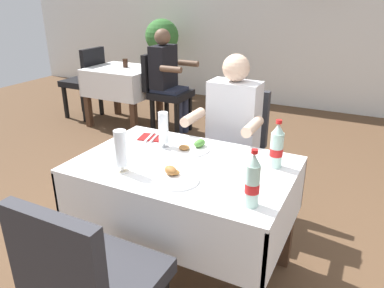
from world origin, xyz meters
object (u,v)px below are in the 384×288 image
(cola_bottle_primary, at_px, (277,147))
(background_chair_right, at_px, (164,88))
(napkin_cutlery_set, at_px, (153,137))
(potted_plant_corner, at_px, (162,44))
(cola_bottle_secondary, at_px, (252,182))
(chair_far_diner_seat, at_px, (233,147))
(background_chair_left, at_px, (86,78))
(main_dining_table, at_px, (184,190))
(beer_glass_middle, at_px, (163,129))
(background_dining_table, at_px, (123,83))
(background_patron, at_px, (168,76))
(beer_glass_left, at_px, (121,152))
(plate_near_camera, at_px, (175,177))
(background_table_tumbler, at_px, (125,63))
(seated_diner_far, at_px, (230,132))
(plate_far_diner, at_px, (192,147))
(chair_near_camera_side, at_px, (92,282))

(cola_bottle_primary, distance_m, background_chair_right, 2.75)
(napkin_cutlery_set, xyz_separation_m, potted_plant_corner, (-1.89, 3.25, 0.13))
(cola_bottle_secondary, height_order, background_chair_right, cola_bottle_secondary)
(chair_far_diner_seat, relative_size, background_chair_left, 1.00)
(background_chair_right, bearing_deg, background_chair_left, 180.00)
(main_dining_table, distance_m, cola_bottle_primary, 0.58)
(chair_far_diner_seat, bearing_deg, beer_glass_middle, -108.68)
(chair_far_diner_seat, distance_m, background_dining_table, 2.46)
(background_patron, bearing_deg, potted_plant_corner, 123.31)
(beer_glass_left, bearing_deg, napkin_cutlery_set, 103.93)
(plate_near_camera, bearing_deg, beer_glass_left, -170.68)
(napkin_cutlery_set, relative_size, background_chair_right, 0.20)
(background_table_tumbler, bearing_deg, chair_far_diner_seat, -34.85)
(main_dining_table, height_order, background_dining_table, same)
(chair_far_diner_seat, height_order, background_chair_left, same)
(beer_glass_middle, xyz_separation_m, cola_bottle_primary, (0.69, 0.04, -0.00))
(seated_diner_far, relative_size, napkin_cutlery_set, 6.42)
(background_chair_left, distance_m, background_chair_right, 1.25)
(background_dining_table, distance_m, background_table_tumbler, 0.26)
(chair_far_diner_seat, height_order, seated_diner_far, seated_diner_far)
(cola_bottle_primary, bearing_deg, plate_far_diner, 179.49)
(cola_bottle_secondary, distance_m, background_chair_right, 3.09)
(napkin_cutlery_set, height_order, background_table_tumbler, background_table_tumbler)
(background_patron, bearing_deg, main_dining_table, -57.53)
(cola_bottle_primary, xyz_separation_m, background_table_tumbler, (-2.50, 2.02, -0.06))
(chair_far_diner_seat, bearing_deg, background_dining_table, 146.36)
(chair_far_diner_seat, height_order, chair_near_camera_side, same)
(beer_glass_left, xyz_separation_m, background_chair_left, (-2.43, 2.40, -0.32))
(background_chair_left, distance_m, background_patron, 1.31)
(napkin_cutlery_set, bearing_deg, background_table_tumbler, 130.30)
(chair_near_camera_side, xyz_separation_m, napkin_cutlery_set, (-0.37, 1.04, 0.20))
(seated_diner_far, height_order, plate_far_diner, seated_diner_far)
(beer_glass_middle, relative_size, cola_bottle_primary, 0.84)
(chair_far_diner_seat, distance_m, beer_glass_middle, 0.76)
(beer_glass_left, relative_size, napkin_cutlery_set, 1.19)
(beer_glass_left, bearing_deg, background_dining_table, 126.94)
(background_dining_table, relative_size, background_chair_right, 0.86)
(chair_far_diner_seat, bearing_deg, main_dining_table, -90.00)
(main_dining_table, relative_size, background_chair_left, 1.25)
(napkin_cutlery_set, bearing_deg, cola_bottle_primary, -4.14)
(background_dining_table, distance_m, background_chair_left, 0.63)
(seated_diner_far, relative_size, plate_far_diner, 5.30)
(chair_near_camera_side, bearing_deg, plate_near_camera, 85.29)
(background_chair_left, bearing_deg, napkin_cutlery_set, -39.60)
(beer_glass_middle, bearing_deg, beer_glass_left, -93.74)
(plate_near_camera, xyz_separation_m, potted_plant_corner, (-2.31, 3.69, 0.12))
(plate_far_diner, height_order, background_chair_left, background_chair_left)
(beer_glass_middle, bearing_deg, potted_plant_corner, 121.26)
(napkin_cutlery_set, bearing_deg, background_patron, 117.81)
(cola_bottle_secondary, bearing_deg, chair_far_diner_seat, 114.44)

